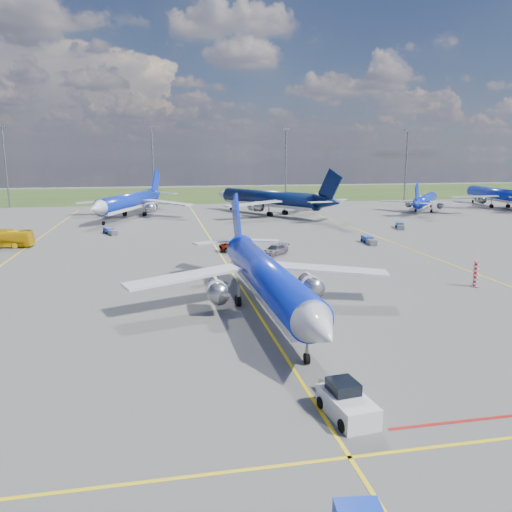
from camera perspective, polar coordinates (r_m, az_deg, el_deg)
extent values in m
plane|color=#50504E|center=(44.29, 1.05, -7.85)|extent=(400.00, 400.00, 0.00)
cube|color=#2D4719|center=(191.61, -8.45, 7.02)|extent=(400.00, 80.00, 0.01)
cube|color=yellow|center=(72.88, -3.89, -0.12)|extent=(0.25, 160.00, 0.02)
cube|color=yellow|center=(26.97, 10.67, -21.68)|extent=(60.00, 0.25, 0.02)
cube|color=yellow|center=(84.85, -25.33, 0.45)|extent=(0.25, 120.00, 0.02)
cube|color=yellow|center=(90.86, 14.40, 1.87)|extent=(0.25, 120.00, 0.02)
cube|color=#A5140F|center=(31.93, 23.34, -16.86)|extent=(10.00, 0.25, 0.02)
cylinder|color=slate|center=(156.41, -26.68, 8.98)|extent=(0.50, 0.50, 22.00)
cube|color=slate|center=(156.55, -27.06, 13.10)|extent=(2.20, 0.50, 0.80)
cylinder|color=slate|center=(150.89, -11.68, 9.90)|extent=(0.50, 0.50, 22.00)
cube|color=slate|center=(151.04, -11.86, 14.19)|extent=(2.20, 0.50, 0.80)
cylinder|color=slate|center=(155.79, 3.42, 10.16)|extent=(0.50, 0.50, 22.00)
cube|color=slate|center=(155.94, 3.47, 14.31)|extent=(2.20, 0.50, 0.80)
cylinder|color=slate|center=(170.22, 16.78, 9.81)|extent=(0.50, 0.50, 22.00)
cube|color=slate|center=(170.35, 17.00, 13.61)|extent=(2.20, 0.50, 0.80)
cylinder|color=red|center=(61.40, 23.82, -1.87)|extent=(0.50, 0.50, 3.00)
cube|color=silver|center=(30.10, 10.40, -16.54)|extent=(2.58, 4.25, 1.25)
cube|color=black|center=(30.15, 9.93, -14.63)|extent=(1.73, 1.90, 0.86)
cube|color=slate|center=(32.10, 8.22, -14.78)|extent=(0.51, 2.31, 0.19)
imported|color=#999999|center=(77.01, -2.17, 1.10)|extent=(5.67, 3.05, 1.51)
imported|color=#999999|center=(74.35, 2.21, 0.71)|extent=(5.15, 4.97, 1.48)
cube|color=#193E98|center=(86.91, 12.59, 1.89)|extent=(1.66, 2.73, 1.10)
cube|color=slate|center=(84.49, 13.12, 1.53)|extent=(1.40, 2.11, 0.90)
cube|color=#1B43A7|center=(98.70, -16.48, 2.81)|extent=(2.23, 2.85, 1.07)
cube|color=slate|center=(96.34, -16.02, 2.58)|extent=(1.83, 2.24, 0.87)
cube|color=#165489|center=(105.93, 16.10, 3.41)|extent=(2.28, 2.94, 1.10)
cube|color=slate|center=(103.38, 16.21, 3.16)|extent=(1.87, 2.31, 0.90)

